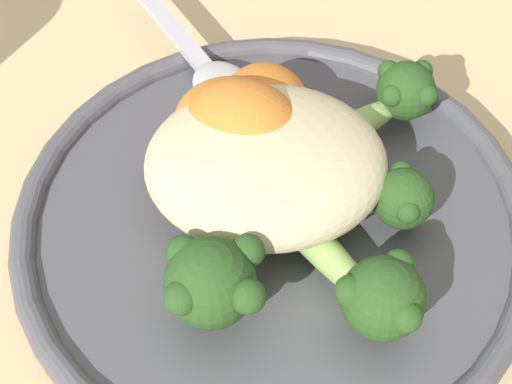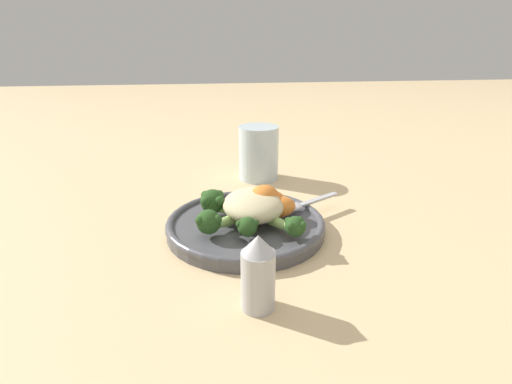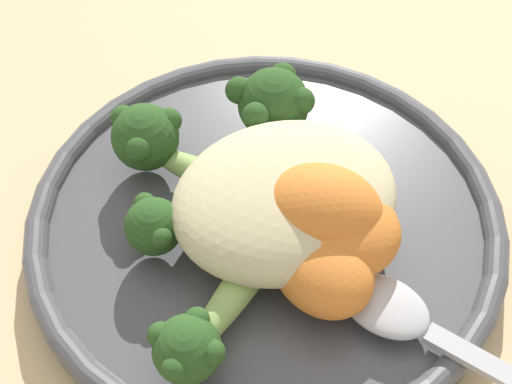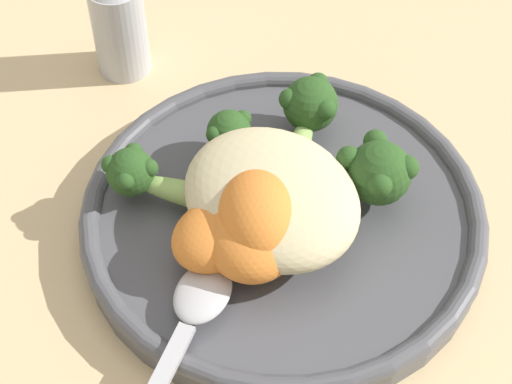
# 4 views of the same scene
# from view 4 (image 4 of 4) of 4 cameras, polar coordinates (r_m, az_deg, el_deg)

# --- Properties ---
(ground_plane) EXTENTS (4.00, 4.00, 0.00)m
(ground_plane) POSITION_cam_4_polar(r_m,az_deg,el_deg) (0.49, 1.10, -4.33)
(ground_plane) COLOR #D6B784
(plate) EXTENTS (0.23, 0.23, 0.02)m
(plate) POSITION_cam_4_polar(r_m,az_deg,el_deg) (0.50, 1.81, -1.65)
(plate) COLOR #4C4C51
(plate) RESTS_ON ground_plane
(quinoa_mound) EXTENTS (0.11, 0.09, 0.04)m
(quinoa_mound) POSITION_cam_4_polar(r_m,az_deg,el_deg) (0.47, 1.04, -0.32)
(quinoa_mound) COLOR beige
(quinoa_mound) RESTS_ON plate
(broccoli_stalk_0) EXTENTS (0.05, 0.10, 0.04)m
(broccoli_stalk_0) POSITION_cam_4_polar(r_m,az_deg,el_deg) (0.48, 7.32, 0.90)
(broccoli_stalk_0) COLOR #8EB25B
(broccoli_stalk_0) RESTS_ON plate
(broccoli_stalk_1) EXTENTS (0.08, 0.10, 0.03)m
(broccoli_stalk_1) POSITION_cam_4_polar(r_m,az_deg,el_deg) (0.51, 3.21, 4.42)
(broccoli_stalk_1) COLOR #8EB25B
(broccoli_stalk_1) RESTS_ON plate
(broccoli_stalk_2) EXTENTS (0.10, 0.05, 0.03)m
(broccoli_stalk_2) POSITION_cam_4_polar(r_m,az_deg,el_deg) (0.49, -0.67, 1.92)
(broccoli_stalk_2) COLOR #8EB25B
(broccoli_stalk_2) RESTS_ON plate
(broccoli_stalk_3) EXTENTS (0.10, 0.07, 0.03)m
(broccoli_stalk_3) POSITION_cam_4_polar(r_m,az_deg,el_deg) (0.49, -5.86, 0.50)
(broccoli_stalk_3) COLOR #8EB25B
(broccoli_stalk_3) RESTS_ON plate
(sweet_potato_chunk_0) EXTENTS (0.09, 0.08, 0.04)m
(sweet_potato_chunk_0) POSITION_cam_4_polar(r_m,az_deg,el_deg) (0.45, -0.20, -2.64)
(sweet_potato_chunk_0) COLOR orange
(sweet_potato_chunk_0) RESTS_ON plate
(sweet_potato_chunk_1) EXTENTS (0.04, 0.05, 0.03)m
(sweet_potato_chunk_1) POSITION_cam_4_polar(r_m,az_deg,el_deg) (0.46, -2.61, -2.84)
(sweet_potato_chunk_1) COLOR orange
(sweet_potato_chunk_1) RESTS_ON plate
(sweet_potato_chunk_2) EXTENTS (0.07, 0.07, 0.05)m
(sweet_potato_chunk_2) POSITION_cam_4_polar(r_m,az_deg,el_deg) (0.45, 0.14, -1.74)
(sweet_potato_chunk_2) COLOR orange
(sweet_potato_chunk_2) RESTS_ON plate
(spoon) EXTENTS (0.08, 0.12, 0.01)m
(spoon) POSITION_cam_4_polar(r_m,az_deg,el_deg) (0.44, -4.26, -8.12)
(spoon) COLOR #B7B7BC
(spoon) RESTS_ON plate
(salt_shaker) EXTENTS (0.04, 0.04, 0.09)m
(salt_shaker) POSITION_cam_4_polar(r_m,az_deg,el_deg) (0.58, -9.18, 11.40)
(salt_shaker) COLOR #B2B2B7
(salt_shaker) RESTS_ON ground_plane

